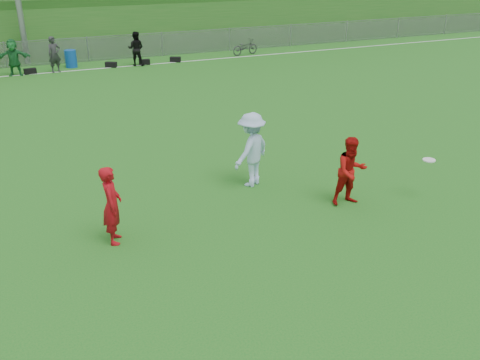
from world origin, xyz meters
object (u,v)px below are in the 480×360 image
player_red_left (112,205)px  recycling_bin (71,59)px  player_red_center (351,171)px  bicycle (245,47)px  player_blue (251,150)px  frisbee (429,160)px

player_red_left → recycling_bin: (1.41, 18.14, -0.40)m
player_red_center → recycling_bin: (-4.04, 18.56, -0.40)m
player_red_left → bicycle: size_ratio=1.02×
player_red_center → bicycle: 18.92m
player_red_left → bicycle: (10.76, 17.74, -0.40)m
recycling_bin → bicycle: bicycle is taller
player_red_left → player_red_center: (5.45, -0.42, -0.01)m
player_blue → bicycle: size_ratio=1.16×
frisbee → recycling_bin: 19.92m
player_red_left → frisbee: bearing=-83.8°
player_red_center → frisbee: player_red_center is taller
recycling_bin → bicycle: size_ratio=0.52×
player_red_center → player_blue: player_blue is taller
player_red_left → bicycle: player_red_left is taller
player_red_left → player_red_center: 5.46m
player_red_center → player_blue: 2.54m
player_red_left → player_red_center: size_ratio=1.01×
player_red_center → bicycle: bearing=76.7°
player_red_center → bicycle: size_ratio=1.01×
player_blue → recycling_bin: size_ratio=2.22×
player_blue → recycling_bin: (-2.36, 16.65, -0.52)m
player_red_left → recycling_bin: 18.20m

